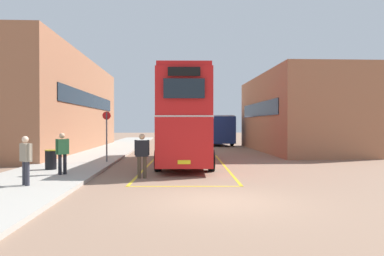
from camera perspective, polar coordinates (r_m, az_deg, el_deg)
ground_plane at (r=24.70m, az=0.18°, el=-4.41°), size 135.60×135.60×0.00m
sidewalk_left at (r=27.56m, az=-13.74°, el=-3.76°), size 4.00×57.60×0.14m
brick_building_left at (r=31.91m, az=-21.39°, el=3.35°), size 6.74×22.82×7.42m
depot_building_right at (r=30.56m, az=15.91°, el=2.22°), size 6.10×14.89×6.07m
double_decker_bus at (r=19.96m, az=-1.04°, el=1.62°), size 3.04×10.73×4.75m
single_deck_bus at (r=39.18m, az=3.52°, el=-0.15°), size 3.24×9.66×3.02m
pedestrian_boarding at (r=14.67m, az=-7.83°, el=-3.77°), size 0.60×0.26×1.78m
pedestrian_waiting_near at (r=15.53m, az=-19.63°, el=-3.34°), size 0.49×0.49×1.67m
pedestrian_waiting_far at (r=13.22m, az=-24.57°, el=-4.17°), size 0.49×0.48×1.63m
litter_bin at (r=17.48m, az=-21.23°, el=-4.62°), size 0.52×0.52×0.88m
bus_stop_sign at (r=20.11m, az=-13.21°, el=-0.54°), size 0.44×0.11×2.70m
bay_marking_yellow at (r=18.14m, az=-0.97°, el=-6.22°), size 4.61×12.80×0.01m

